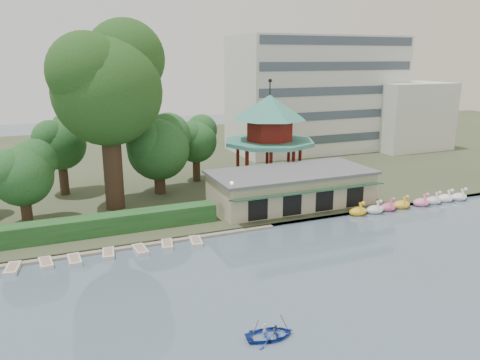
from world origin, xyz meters
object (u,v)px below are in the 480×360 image
pavilion (269,130)px  big_tree (108,81)px  boathouse (291,187)px  dock (99,250)px  rowboat_with_passengers (270,331)px

pavilion → big_tree: (-20.84, -3.81, 6.91)m
boathouse → big_tree: bearing=161.8°
dock → big_tree: big_tree is taller
boathouse → dock: bearing=-167.8°
dock → big_tree: size_ratio=1.65×
boathouse → pavilion: size_ratio=1.38×
dock → rowboat_with_passengers: bearing=-65.1°
rowboat_with_passengers → big_tree: bearing=100.1°
big_tree → rowboat_with_passengers: bearing=-79.9°
dock → big_tree: (3.16, 10.99, 14.27)m
dock → pavilion: 29.14m
big_tree → rowboat_with_passengers: (5.15, -28.87, -13.95)m
pavilion → rowboat_with_passengers: bearing=-115.6°
boathouse → rowboat_with_passengers: (-13.69, -22.66, -1.92)m
big_tree → rowboat_with_passengers: 32.47m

